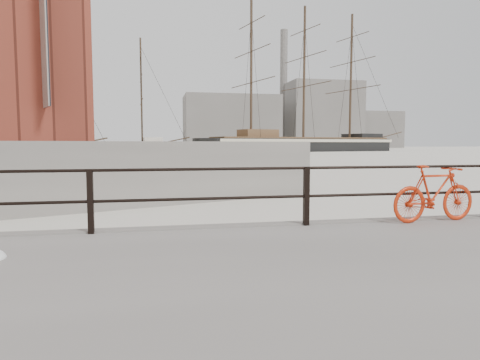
{
  "coord_description": "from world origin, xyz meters",
  "views": [
    {
      "loc": [
        -6.01,
        -7.0,
        1.74
      ],
      "look_at": [
        -4.32,
        1.5,
        1.0
      ],
      "focal_mm": 32.0,
      "sensor_mm": 36.0,
      "label": 1
    }
  ],
  "objects_px": {
    "bicycle": "(434,193)",
    "schooner_left": "(27,154)",
    "schooner_mid": "(103,153)",
    "barque_black": "(303,151)"
  },
  "relations": [
    {
      "from": "bicycle",
      "to": "schooner_mid",
      "type": "bearing_deg",
      "value": 94.9
    },
    {
      "from": "bicycle",
      "to": "schooner_left",
      "type": "xyz_separation_m",
      "value": [
        -25.05,
        67.41,
        -0.86
      ]
    },
    {
      "from": "bicycle",
      "to": "schooner_mid",
      "type": "xyz_separation_m",
      "value": [
        -14.46,
        78.21,
        -0.86
      ]
    },
    {
      "from": "bicycle",
      "to": "barque_black",
      "type": "bearing_deg",
      "value": 66.32
    },
    {
      "from": "bicycle",
      "to": "barque_black",
      "type": "xyz_separation_m",
      "value": [
        26.49,
        81.02,
        -0.86
      ]
    },
    {
      "from": "schooner_mid",
      "to": "schooner_left",
      "type": "bearing_deg",
      "value": -137.73
    },
    {
      "from": "barque_black",
      "to": "schooner_left",
      "type": "xyz_separation_m",
      "value": [
        -51.54,
        -13.61,
        0.0
      ]
    },
    {
      "from": "barque_black",
      "to": "schooner_left",
      "type": "relative_size",
      "value": 2.31
    },
    {
      "from": "barque_black",
      "to": "schooner_mid",
      "type": "distance_m",
      "value": 41.05
    },
    {
      "from": "bicycle",
      "to": "schooner_left",
      "type": "relative_size",
      "value": 0.07
    }
  ]
}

